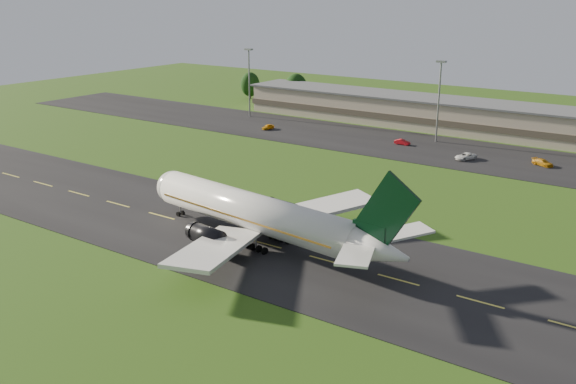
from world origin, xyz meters
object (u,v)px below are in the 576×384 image
Objects in this scene: service_vehicle_c at (466,156)px; terminal at (465,117)px; service_vehicle_a at (268,127)px; airliner at (258,214)px; light_mast_west at (249,74)px; light_mast_centre at (439,92)px; service_vehicle_b at (402,142)px; service_vehicle_d at (543,163)px.

terminal is at bearing 135.55° from service_vehicle_c.
service_vehicle_a is 56.59m from service_vehicle_c.
airliner reaches higher than service_vehicle_a.
terminal is 64.10m from light_mast_west.
light_mast_west is 5.07× the size of service_vehicle_a.
service_vehicle_b is at bearing -124.39° from light_mast_centre.
service_vehicle_d reaches higher than service_vehicle_a.
terminal is (-3.29, 96.28, -0.67)m from airliner.
light_mast_centre is at bearing 100.02° from airliner.
service_vehicle_b is 0.81× the size of service_vehicle_d.
service_vehicle_a is (16.06, -12.32, -11.95)m from light_mast_west.
service_vehicle_d is (33.87, -0.87, 0.06)m from service_vehicle_b.
terminal is 36.88× the size of service_vehicle_b.
service_vehicle_a is 0.76× the size of service_vehicle_c.
service_vehicle_c reaches higher than service_vehicle_d.
service_vehicle_a is at bearing -147.85° from terminal.
service_vehicle_c reaches higher than service_vehicle_b.
airliner is 2.52× the size of light_mast_centre.
airliner is 2.52× the size of light_mast_west.
service_vehicle_d is (15.72, 4.43, -0.03)m from service_vehicle_c.
light_mast_west is at bearing -165.69° from service_vehicle_c.
light_mast_west is 4.18× the size of service_vehicle_d.
light_mast_west is at bearing 180.00° from light_mast_centre.
service_vehicle_b is 18.91m from service_vehicle_c.
light_mast_west is 89.61m from service_vehicle_d.
light_mast_west is at bearing 82.14° from service_vehicle_b.
service_vehicle_c is (7.95, 66.75, -3.82)m from airliner.
light_mast_centre reaches higher than airliner.
service_vehicle_c is (72.64, -13.35, -11.90)m from light_mast_west.
light_mast_west is at bearing 135.60° from airliner.
terminal is 36.14× the size of service_vehicle_a.
airliner is 0.35× the size of terminal.
light_mast_west reaches higher than service_vehicle_d.
terminal is 7.13× the size of light_mast_centre.
light_mast_west is 5.18× the size of service_vehicle_b.
terminal reaches higher than service_vehicle_c.
airliner is 12.76× the size of service_vehicle_a.
light_mast_west is 60.00m from light_mast_centre.
service_vehicle_d is at bearing 78.28° from airliner.
service_vehicle_d is (23.67, 71.18, -3.85)m from airliner.
service_vehicle_d is (88.36, -8.92, -11.93)m from light_mast_west.
airliner is 13.03× the size of service_vehicle_b.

